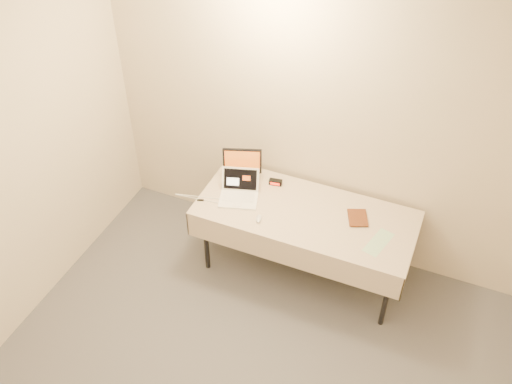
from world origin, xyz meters
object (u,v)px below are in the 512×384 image
at_px(monitor, 242,162).
at_px(book, 349,210).
at_px(laptop, 239,191).
at_px(table, 305,218).

bearing_deg(monitor, book, -26.20).
bearing_deg(laptop, table, -14.60).
xyz_separation_m(laptop, monitor, (-0.06, 0.20, 0.15)).
height_order(table, book, book).
bearing_deg(table, monitor, 164.99).
relative_size(table, monitor, 5.31).
bearing_deg(monitor, table, -34.79).
xyz_separation_m(table, book, (0.35, 0.06, 0.17)).
height_order(table, monitor, monitor).
height_order(monitor, book, monitor).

